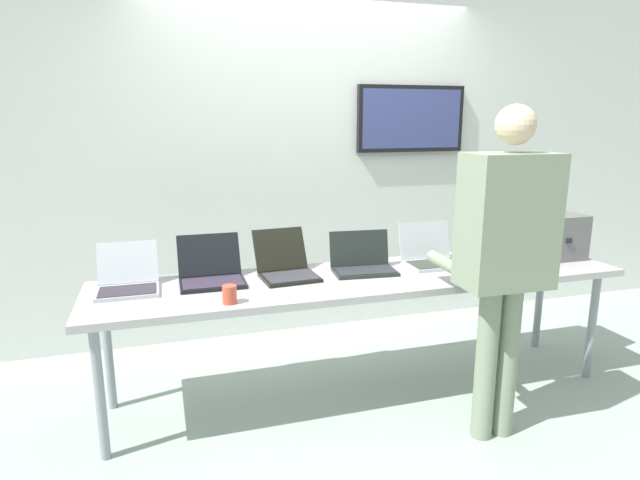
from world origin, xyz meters
The scene contains 13 objects.
ground centered at (0.00, 0.00, -0.02)m, with size 8.00×8.00×0.04m, color #95A59A.
back_wall centered at (0.02, 1.13, 1.39)m, with size 8.00×0.11×2.76m.
workbench centered at (0.00, 0.00, 0.70)m, with size 3.15×0.70×0.75m.
equipment_box centered at (1.34, 0.07, 0.89)m, with size 0.36×0.38×0.29m.
laptop_station_0 centered at (-1.33, 0.13, 0.80)m, with size 0.32×0.35×0.24m.
laptop_station_1 centered at (-0.88, 0.14, 0.80)m, with size 0.36×0.37×0.24m.
laptop_station_2 centered at (-0.45, 0.13, 0.81)m, with size 0.34×0.41×0.25m.
laptop_station_3 centered at (0.02, 0.09, 0.80)m, with size 0.39×0.30×0.23m.
laptop_station_4 centered at (0.49, 0.12, 0.81)m, with size 0.35×0.31×0.25m.
laptop_station_5 centered at (0.93, 0.13, 0.81)m, with size 0.33×0.35×0.25m.
person centered at (0.49, -0.62, 1.04)m, with size 0.45×0.59×1.72m.
coffee_mug centered at (-0.83, -0.25, 0.79)m, with size 0.07×0.07×0.09m.
paper_sheet centered at (0.80, -0.17, 0.75)m, with size 0.22×0.30×0.00m.
Camera 1 is at (-1.13, -2.80, 1.66)m, focal length 29.79 mm.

